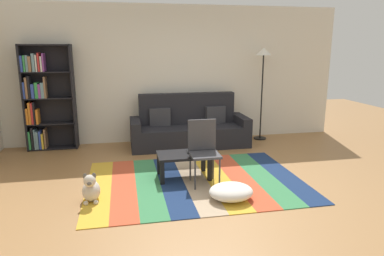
# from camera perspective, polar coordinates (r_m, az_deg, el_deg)

# --- Properties ---
(ground_plane) EXTENTS (14.00, 14.00, 0.00)m
(ground_plane) POSITION_cam_1_polar(r_m,az_deg,el_deg) (4.95, 2.06, -9.26)
(ground_plane) COLOR #9E7042
(back_wall) EXTENTS (6.80, 0.10, 2.70)m
(back_wall) POSITION_cam_1_polar(r_m,az_deg,el_deg) (7.10, -2.66, 8.82)
(back_wall) COLOR silver
(back_wall) RESTS_ON ground_plane
(rug) EXTENTS (3.04, 2.19, 0.01)m
(rug) POSITION_cam_1_polar(r_m,az_deg,el_deg) (5.05, 0.54, -8.72)
(rug) COLOR gold
(rug) RESTS_ON ground_plane
(couch) EXTENTS (2.26, 0.80, 1.00)m
(couch) POSITION_cam_1_polar(r_m,az_deg,el_deg) (6.77, -0.48, -0.07)
(couch) COLOR black
(couch) RESTS_ON ground_plane
(bookshelf) EXTENTS (0.90, 0.28, 1.94)m
(bookshelf) POSITION_cam_1_polar(r_m,az_deg,el_deg) (6.97, -23.31, 4.45)
(bookshelf) COLOR black
(bookshelf) RESTS_ON ground_plane
(coffee_table) EXTENTS (0.77, 0.49, 0.36)m
(coffee_table) POSITION_cam_1_polar(r_m,az_deg,el_deg) (5.09, -1.37, -4.95)
(coffee_table) COLOR black
(coffee_table) RESTS_ON rug
(pouf) EXTENTS (0.56, 0.48, 0.20)m
(pouf) POSITION_cam_1_polar(r_m,az_deg,el_deg) (4.47, 6.44, -10.37)
(pouf) COLOR white
(pouf) RESTS_ON rug
(dog) EXTENTS (0.22, 0.35, 0.40)m
(dog) POSITION_cam_1_polar(r_m,az_deg,el_deg) (4.56, -16.29, -9.65)
(dog) COLOR beige
(dog) RESTS_ON ground_plane
(standing_lamp) EXTENTS (0.32, 0.32, 1.87)m
(standing_lamp) POSITION_cam_1_polar(r_m,az_deg,el_deg) (7.22, 11.64, 10.33)
(standing_lamp) COLOR black
(standing_lamp) RESTS_ON ground_plane
(tv_remote) EXTENTS (0.05, 0.15, 0.02)m
(tv_remote) POSITION_cam_1_polar(r_m,az_deg,el_deg) (5.12, -0.59, -3.95)
(tv_remote) COLOR black
(tv_remote) RESTS_ON coffee_table
(folding_chair) EXTENTS (0.40, 0.40, 0.90)m
(folding_chair) POSITION_cam_1_polar(r_m,az_deg,el_deg) (4.85, 1.88, -3.04)
(folding_chair) COLOR #38383D
(folding_chair) RESTS_ON ground_plane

